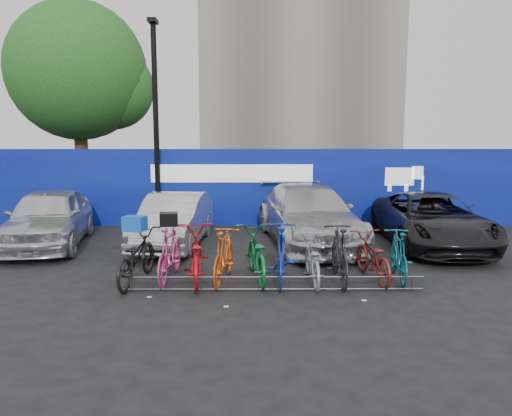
{
  "coord_description": "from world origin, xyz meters",
  "views": [
    {
      "loc": [
        -0.34,
        -9.48,
        2.93
      ],
      "look_at": [
        -0.28,
        2.0,
        1.17
      ],
      "focal_mm": 35.0,
      "sensor_mm": 36.0,
      "label": 1
    }
  ],
  "objects_px": {
    "bike_1": "(170,253)",
    "bike_7": "(340,254)",
    "car_3": "(431,220)",
    "bike_9": "(399,255)",
    "car_1": "(174,220)",
    "car_2": "(308,214)",
    "bike_rack": "(272,283)",
    "bike_4": "(256,254)",
    "bike_2": "(195,255)",
    "bike_3": "(224,256)",
    "tree": "(84,75)",
    "car_0": "(49,217)",
    "bike_5": "(281,253)",
    "bike_6": "(312,260)",
    "bike_8": "(372,257)",
    "lamppost": "(156,120)",
    "bike_0": "(136,257)"
  },
  "relations": [
    {
      "from": "bike_1",
      "to": "bike_7",
      "type": "distance_m",
      "value": 3.33
    },
    {
      "from": "car_3",
      "to": "bike_9",
      "type": "distance_m",
      "value": 3.46
    },
    {
      "from": "car_1",
      "to": "car_2",
      "type": "distance_m",
      "value": 3.52
    },
    {
      "from": "bike_rack",
      "to": "bike_4",
      "type": "height_order",
      "value": "bike_4"
    },
    {
      "from": "car_3",
      "to": "bike_2",
      "type": "xyz_separation_m",
      "value": [
        -5.71,
        -3.08,
        -0.14
      ]
    },
    {
      "from": "bike_3",
      "to": "car_3",
      "type": "bearing_deg",
      "value": -140.44
    },
    {
      "from": "tree",
      "to": "bike_7",
      "type": "xyz_separation_m",
      "value": [
        8.12,
        -10.08,
        -4.5
      ]
    },
    {
      "from": "car_0",
      "to": "bike_5",
      "type": "relative_size",
      "value": 2.26
    },
    {
      "from": "car_1",
      "to": "bike_6",
      "type": "distance_m",
      "value": 4.56
    },
    {
      "from": "car_0",
      "to": "bike_4",
      "type": "relative_size",
      "value": 2.22
    },
    {
      "from": "tree",
      "to": "bike_8",
      "type": "bearing_deg",
      "value": -48.52
    },
    {
      "from": "car_1",
      "to": "bike_5",
      "type": "distance_m",
      "value": 4.14
    },
    {
      "from": "bike_rack",
      "to": "bike_6",
      "type": "relative_size",
      "value": 3.24
    },
    {
      "from": "bike_3",
      "to": "bike_9",
      "type": "height_order",
      "value": "bike_3"
    },
    {
      "from": "lamppost",
      "to": "car_3",
      "type": "xyz_separation_m",
      "value": [
        7.44,
        -2.29,
        -2.6
      ]
    },
    {
      "from": "lamppost",
      "to": "bike_2",
      "type": "distance_m",
      "value": 6.27
    },
    {
      "from": "bike_6",
      "to": "bike_9",
      "type": "bearing_deg",
      "value": -176.57
    },
    {
      "from": "bike_0",
      "to": "bike_2",
      "type": "relative_size",
      "value": 0.97
    },
    {
      "from": "bike_6",
      "to": "tree",
      "type": "bearing_deg",
      "value": -54.33
    },
    {
      "from": "bike_1",
      "to": "bike_7",
      "type": "relative_size",
      "value": 0.98
    },
    {
      "from": "car_2",
      "to": "bike_5",
      "type": "relative_size",
      "value": 2.69
    },
    {
      "from": "car_3",
      "to": "bike_9",
      "type": "relative_size",
      "value": 2.87
    },
    {
      "from": "bike_1",
      "to": "bike_rack",
      "type": "bearing_deg",
      "value": 164.72
    },
    {
      "from": "bike_2",
      "to": "lamppost",
      "type": "bearing_deg",
      "value": -78.82
    },
    {
      "from": "lamppost",
      "to": "bike_2",
      "type": "bearing_deg",
      "value": -72.21
    },
    {
      "from": "bike_5",
      "to": "bike_6",
      "type": "distance_m",
      "value": 0.61
    },
    {
      "from": "bike_5",
      "to": "bike_6",
      "type": "relative_size",
      "value": 1.12
    },
    {
      "from": "bike_8",
      "to": "bike_4",
      "type": "bearing_deg",
      "value": -8.9
    },
    {
      "from": "bike_4",
      "to": "bike_rack",
      "type": "bearing_deg",
      "value": 102.41
    },
    {
      "from": "car_2",
      "to": "car_3",
      "type": "relative_size",
      "value": 1.07
    },
    {
      "from": "bike_4",
      "to": "bike_5",
      "type": "bearing_deg",
      "value": 150.56
    },
    {
      "from": "car_1",
      "to": "bike_1",
      "type": "height_order",
      "value": "car_1"
    },
    {
      "from": "bike_rack",
      "to": "bike_0",
      "type": "bearing_deg",
      "value": 167.67
    },
    {
      "from": "bike_4",
      "to": "bike_5",
      "type": "height_order",
      "value": "bike_5"
    },
    {
      "from": "tree",
      "to": "bike_5",
      "type": "xyz_separation_m",
      "value": [
        6.98,
        -10.08,
        -4.48
      ]
    },
    {
      "from": "bike_1",
      "to": "bike_9",
      "type": "distance_m",
      "value": 4.52
    },
    {
      "from": "bike_1",
      "to": "bike_8",
      "type": "height_order",
      "value": "bike_1"
    },
    {
      "from": "bike_5",
      "to": "bike_9",
      "type": "distance_m",
      "value": 2.34
    },
    {
      "from": "bike_3",
      "to": "tree",
      "type": "bearing_deg",
      "value": -51.33
    },
    {
      "from": "bike_4",
      "to": "bike_7",
      "type": "bearing_deg",
      "value": 165.2
    },
    {
      "from": "lamppost",
      "to": "car_2",
      "type": "xyz_separation_m",
      "value": [
        4.32,
        -1.88,
        -2.51
      ]
    },
    {
      "from": "bike_2",
      "to": "bike_6",
      "type": "xyz_separation_m",
      "value": [
        2.28,
        -0.07,
        -0.08
      ]
    },
    {
      "from": "car_0",
      "to": "car_2",
      "type": "xyz_separation_m",
      "value": [
        6.73,
        0.35,
        0.01
      ]
    },
    {
      "from": "car_1",
      "to": "bike_4",
      "type": "relative_size",
      "value": 2.05
    },
    {
      "from": "bike_3",
      "to": "bike_9",
      "type": "xyz_separation_m",
      "value": [
        3.45,
        0.1,
        -0.02
      ]
    },
    {
      "from": "bike_rack",
      "to": "car_0",
      "type": "distance_m",
      "value": 6.78
    },
    {
      "from": "bike_8",
      "to": "bike_0",
      "type": "bearing_deg",
      "value": -5.85
    },
    {
      "from": "car_3",
      "to": "bike_4",
      "type": "bearing_deg",
      "value": -145.27
    },
    {
      "from": "bike_rack",
      "to": "car_2",
      "type": "relative_size",
      "value": 1.07
    },
    {
      "from": "car_0",
      "to": "bike_1",
      "type": "distance_m",
      "value": 4.75
    }
  ]
}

